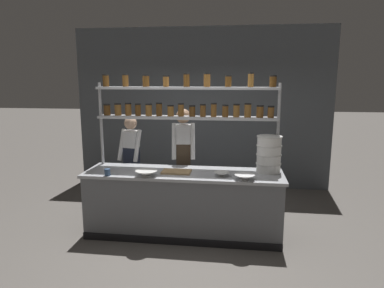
% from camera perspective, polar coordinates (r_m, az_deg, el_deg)
% --- Properties ---
extents(ground_plane, '(40.00, 40.00, 0.00)m').
position_cam_1_polar(ground_plane, '(5.14, -1.41, -14.63)').
color(ground_plane, '#5B5651').
extents(back_wall, '(5.18, 0.12, 3.22)m').
position_cam_1_polar(back_wall, '(7.02, 1.57, 5.91)').
color(back_wall, '#4C5156').
rests_on(back_wall, ground_plane).
extents(prep_counter, '(2.78, 0.76, 0.92)m').
position_cam_1_polar(prep_counter, '(4.96, -1.43, -9.83)').
color(prep_counter, slate).
rests_on(prep_counter, ground_plane).
extents(spice_shelf_unit, '(2.66, 0.28, 2.29)m').
position_cam_1_polar(spice_shelf_unit, '(4.98, -0.97, 6.31)').
color(spice_shelf_unit, '#ADAFB5').
rests_on(spice_shelf_unit, ground_plane).
extents(chef_left, '(0.40, 0.32, 1.61)m').
position_cam_1_polar(chef_left, '(5.70, -10.04, -2.42)').
color(chef_left, black).
rests_on(chef_left, ground_plane).
extents(chef_center, '(0.39, 0.32, 1.75)m').
position_cam_1_polar(chef_center, '(5.38, -1.43, -1.91)').
color(chef_center, black).
rests_on(chef_center, ground_plane).
extents(container_stack, '(0.35, 0.35, 0.51)m').
position_cam_1_polar(container_stack, '(4.87, 12.68, -1.66)').
color(container_stack, white).
rests_on(container_stack, prep_counter).
extents(cutting_board, '(0.40, 0.26, 0.02)m').
position_cam_1_polar(cutting_board, '(4.79, -2.61, -4.63)').
color(cutting_board, '#A88456').
rests_on(cutting_board, prep_counter).
extents(prep_bowl_near_left, '(0.29, 0.29, 0.08)m').
position_cam_1_polar(prep_bowl_near_left, '(4.63, -7.61, -4.89)').
color(prep_bowl_near_left, silver).
rests_on(prep_bowl_near_left, prep_counter).
extents(prep_bowl_center_front, '(0.26, 0.26, 0.07)m').
position_cam_1_polar(prep_bowl_center_front, '(4.49, 8.76, -5.51)').
color(prep_bowl_center_front, white).
rests_on(prep_bowl_center_front, prep_counter).
extents(prep_bowl_center_back, '(0.21, 0.21, 0.06)m').
position_cam_1_polar(prep_bowl_center_back, '(4.62, 5.00, -5.02)').
color(prep_bowl_center_back, silver).
rests_on(prep_bowl_center_back, prep_counter).
extents(serving_cup_front, '(0.08, 0.08, 0.09)m').
position_cam_1_polar(serving_cup_front, '(4.77, -13.93, -4.58)').
color(serving_cup_front, '#334C70').
rests_on(serving_cup_front, prep_counter).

